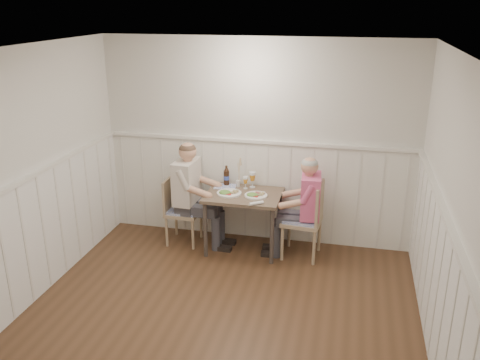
{
  "coord_description": "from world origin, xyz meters",
  "views": [
    {
      "loc": [
        1.17,
        -3.84,
        3.0
      ],
      "look_at": [
        -0.08,
        1.64,
        1.0
      ],
      "focal_mm": 38.0,
      "sensor_mm": 36.0,
      "label": 1
    }
  ],
  "objects": [
    {
      "name": "diner_cream",
      "position": [
        -0.78,
        1.85,
        0.58
      ],
      "size": [
        0.65,
        0.45,
        1.38
      ],
      "color": "#3F3F47",
      "rests_on": "ground"
    },
    {
      "name": "ground_plane",
      "position": [
        0.0,
        0.0,
        0.0
      ],
      "size": [
        4.5,
        4.5,
        0.0
      ],
      "primitive_type": "plane",
      "color": "#49301C"
    },
    {
      "name": "rolled_napkin",
      "position": [
        0.14,
        1.53,
        0.77
      ],
      "size": [
        0.16,
        0.14,
        0.04
      ],
      "color": "white",
      "rests_on": "dining_table"
    },
    {
      "name": "plate_man",
      "position": [
        0.07,
        1.79,
        0.77
      ],
      "size": [
        0.28,
        0.28,
        0.07
      ],
      "color": "white",
      "rests_on": "dining_table"
    },
    {
      "name": "beer_glass_b",
      "position": [
        -0.1,
        2.03,
        0.86
      ],
      "size": [
        0.06,
        0.06,
        0.16
      ],
      "color": "silver",
      "rests_on": "dining_table"
    },
    {
      "name": "chair_right",
      "position": [
        0.71,
        1.83,
        0.52
      ],
      "size": [
        0.49,
        0.49,
        0.96
      ],
      "color": "tan",
      "rests_on": "ground"
    },
    {
      "name": "gingham_mat",
      "position": [
        -0.37,
        2.04,
        0.75
      ],
      "size": [
        0.3,
        0.25,
        0.01
      ],
      "color": "#4456A9",
      "rests_on": "dining_table"
    },
    {
      "name": "dining_table",
      "position": [
        -0.08,
        1.84,
        0.65
      ],
      "size": [
        0.92,
        0.7,
        0.75
      ],
      "color": "#503F37",
      "rests_on": "ground"
    },
    {
      "name": "grass_vase",
      "position": [
        -0.21,
        2.07,
        0.93
      ],
      "size": [
        0.05,
        0.05,
        0.41
      ],
      "color": "silver",
      "rests_on": "dining_table"
    },
    {
      "name": "beer_glass_a",
      "position": [
        -0.02,
        2.09,
        0.89
      ],
      "size": [
        0.08,
        0.08,
        0.2
      ],
      "color": "silver",
      "rests_on": "dining_table"
    },
    {
      "name": "man_in_pink",
      "position": [
        0.7,
        1.84,
        0.54
      ],
      "size": [
        0.62,
        0.43,
        1.29
      ],
      "color": "#3F3F47",
      "rests_on": "ground"
    },
    {
      "name": "wainscot",
      "position": [
        0.0,
        0.69,
        0.69
      ],
      "size": [
        4.0,
        4.49,
        1.34
      ],
      "color": "white",
      "rests_on": "ground"
    },
    {
      "name": "beer_bottle",
      "position": [
        -0.37,
        2.1,
        0.87
      ],
      "size": [
        0.07,
        0.07,
        0.26
      ],
      "color": "black",
      "rests_on": "dining_table"
    },
    {
      "name": "plate_diner",
      "position": [
        -0.27,
        1.79,
        0.77
      ],
      "size": [
        0.3,
        0.3,
        0.08
      ],
      "color": "white",
      "rests_on": "dining_table"
    },
    {
      "name": "chair_left",
      "position": [
        -0.93,
        1.86,
        0.47
      ],
      "size": [
        0.41,
        0.41,
        0.87
      ],
      "color": "tan",
      "rests_on": "ground"
    },
    {
      "name": "room_shell",
      "position": [
        0.0,
        0.0,
        1.52
      ],
      "size": [
        4.04,
        4.54,
        2.6
      ],
      "color": "silver",
      "rests_on": "ground"
    }
  ]
}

